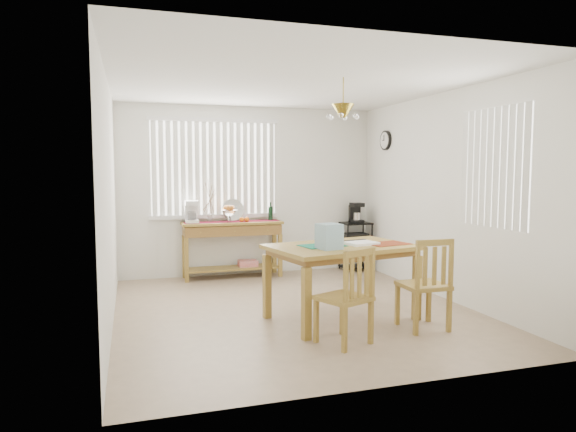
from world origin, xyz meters
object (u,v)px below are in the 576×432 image
object	(u,v)px
wire_cart	(356,241)
cart_items	(356,213)
sideboard	(233,236)
chair_left	(347,297)
dining_table	(342,254)
chair_right	(425,285)

from	to	relation	value
wire_cart	cart_items	bearing A→B (deg)	90.00
sideboard	wire_cart	bearing A→B (deg)	-0.51
wire_cart	sideboard	bearing A→B (deg)	179.49
wire_cart	chair_left	xyz separation A→B (m)	(-1.59, -3.28, -0.02)
dining_table	chair_left	bearing A→B (deg)	-109.55
dining_table	chair_right	bearing A→B (deg)	-41.89
cart_items	chair_right	xyz separation A→B (m)	(-0.65, -3.11, -0.46)
sideboard	chair_right	xyz separation A→B (m)	(1.38, -3.12, -0.17)
sideboard	wire_cart	distance (m)	2.03
cart_items	chair_right	size ratio (longest dim) A/B	0.34
sideboard	cart_items	bearing A→B (deg)	-0.27
sideboard	dining_table	world-z (taller)	sideboard
dining_table	chair_left	size ratio (longest dim) A/B	1.85
cart_items	chair_left	bearing A→B (deg)	-115.81
wire_cart	chair_right	xyz separation A→B (m)	(-0.65, -3.10, -0.00)
wire_cart	chair_left	distance (m)	3.64
dining_table	chair_right	world-z (taller)	chair_right
cart_items	chair_left	xyz separation A→B (m)	(-1.59, -3.29, -0.48)
chair_right	dining_table	bearing A→B (deg)	138.11
dining_table	chair_right	size ratio (longest dim) A/B	1.78
chair_left	chair_right	distance (m)	0.96
wire_cart	dining_table	xyz separation A→B (m)	(-1.31, -2.50, 0.25)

